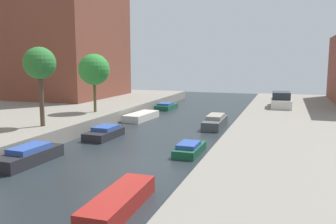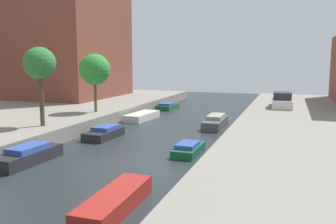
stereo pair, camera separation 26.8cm
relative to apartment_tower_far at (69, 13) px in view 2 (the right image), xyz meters
name	(u,v)px [view 2 (the right image)]	position (x,y,z in m)	size (l,w,h in m)	color
ground_plane	(107,165)	(16.00, -20.70, -10.74)	(84.00, 84.00, 0.00)	#232B30
apartment_tower_far	(69,13)	(0.00, 0.00, 0.00)	(10.00, 12.58, 19.48)	brown
street_tree_3	(40,64)	(9.27, -17.11, -5.71)	(2.07, 2.07, 5.14)	#4C392D
street_tree_4	(95,70)	(9.27, -10.35, -6.23)	(2.57, 2.57, 4.81)	brown
parked_car	(282,101)	(23.96, -2.19, -9.14)	(1.94, 4.55, 1.43)	beige
moored_boat_left_2	(28,155)	(11.95, -21.67, -10.34)	(1.49, 3.99, 0.93)	#232328
moored_boat_left_3	(104,133)	(12.68, -15.06, -10.39)	(1.63, 3.28, 0.81)	#232328
moored_boat_left_4	(142,116)	(12.14, -7.26, -10.43)	(1.90, 4.37, 0.61)	beige
moored_boat_left_5	(167,106)	(12.04, 0.01, -10.43)	(1.67, 3.35, 0.71)	#195638
moored_boat_right_2	(115,201)	(18.92, -25.43, -10.41)	(1.33, 4.27, 0.66)	maroon
moored_boat_right_3	(188,149)	(19.29, -17.17, -10.45)	(1.26, 3.06, 0.69)	#195638
moored_boat_right_4	(215,122)	(19.11, -8.66, -10.32)	(1.38, 4.47, 0.98)	#4C5156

